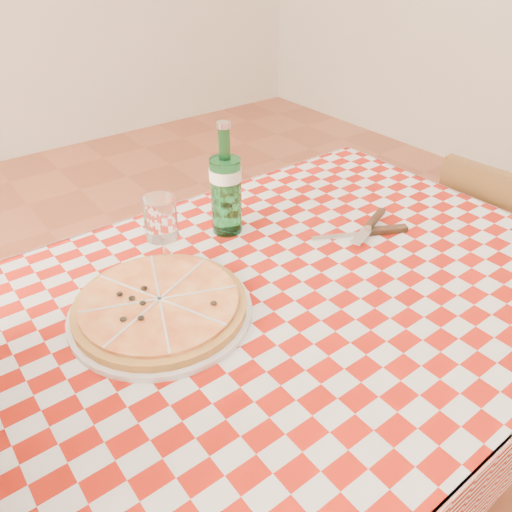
{
  "coord_description": "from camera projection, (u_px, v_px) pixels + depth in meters",
  "views": [
    {
      "loc": [
        -0.51,
        -0.58,
        1.36
      ],
      "look_at": [
        -0.02,
        0.06,
        0.82
      ],
      "focal_mm": 35.0,
      "sensor_mm": 36.0,
      "label": 1
    }
  ],
  "objects": [
    {
      "name": "cutlery",
      "position": [
        367.0,
        229.0,
        1.14
      ],
      "size": [
        0.25,
        0.21,
        0.03
      ],
      "primitive_type": null,
      "rotation": [
        0.0,
        0.0,
        0.01
      ],
      "color": "silver",
      "rests_on": "tablecloth"
    },
    {
      "name": "tablecloth",
      "position": [
        283.0,
        293.0,
        0.98
      ],
      "size": [
        1.3,
        0.9,
        0.01
      ],
      "primitive_type": "cube",
      "color": "#9B1409",
      "rests_on": "dining_table"
    },
    {
      "name": "water_bottle",
      "position": [
        226.0,
        180.0,
        1.1
      ],
      "size": [
        0.09,
        0.09,
        0.26
      ],
      "primitive_type": null,
      "rotation": [
        0.0,
        0.0,
        0.2
      ],
      "color": "#1A692E",
      "rests_on": "tablecloth"
    },
    {
      "name": "dining_table",
      "position": [
        281.0,
        329.0,
        1.03
      ],
      "size": [
        1.2,
        0.8,
        0.75
      ],
      "color": "brown",
      "rests_on": "ground"
    },
    {
      "name": "wine_glass",
      "position": [
        163.0,
        235.0,
        0.99
      ],
      "size": [
        0.08,
        0.08,
        0.16
      ],
      "primitive_type": null,
      "rotation": [
        0.0,
        0.0,
        -0.36
      ],
      "color": "white",
      "rests_on": "tablecloth"
    },
    {
      "name": "pizza_plate",
      "position": [
        160.0,
        305.0,
        0.91
      ],
      "size": [
        0.44,
        0.44,
        0.04
      ],
      "primitive_type": null,
      "rotation": [
        0.0,
        0.0,
        0.4
      ],
      "color": "gold",
      "rests_on": "tablecloth"
    },
    {
      "name": "chair_near",
      "position": [
        493.0,
        270.0,
        1.54
      ],
      "size": [
        0.39,
        0.39,
        0.81
      ],
      "rotation": [
        0.0,
        0.0,
        0.07
      ],
      "color": "brown",
      "rests_on": "ground"
    }
  ]
}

